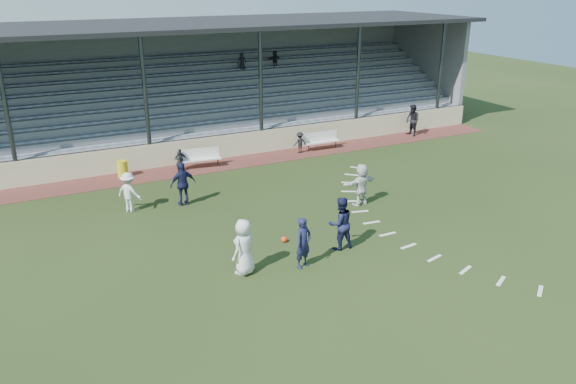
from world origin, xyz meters
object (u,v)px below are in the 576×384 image
Objects in this scene: player_navy_lead at (303,243)px; official at (413,120)px; player_white_lead at (244,247)px; bench_left at (200,156)px; bench_right at (321,139)px; football at (284,239)px; trash_bin at (123,169)px.

official is at bearing 19.76° from player_navy_lead.
bench_left is at bearing -131.46° from player_white_lead.
bench_left is 6.94m from bench_right.
player_navy_lead reaches higher than bench_left.
football is 2.69m from player_white_lead.
official is (16.87, -0.17, 0.53)m from trash_bin.
football is 2.06m from player_navy_lead.
player_white_lead is (-9.06, -10.91, 0.34)m from bench_right.
bench_left is 3.72m from trash_bin.
official is at bearing -0.59° from trash_bin.
football is 0.12× the size of official.
player_navy_lead is at bearing -52.24° from official.
player_white_lead reaches higher than bench_left.
player_navy_lead is (3.47, -11.58, 0.45)m from trash_bin.
football is 16.25m from official.
trash_bin is 12.10m from player_navy_lead.
official reaches higher than football.
trash_bin is at bearing -112.27° from player_white_lead.
bench_left is 13.17m from official.
bench_left reaches higher than football.
bench_right is at bearing 8.29° from bench_left.
player_navy_lead is (1.87, -0.46, -0.07)m from player_white_lead.
trash_bin is 0.42× the size of player_white_lead.
trash_bin is (-3.71, 0.27, -0.17)m from bench_left.
bench_left is 1.01× the size of bench_right.
trash_bin is (-10.65, 0.20, -0.17)m from bench_right.
bench_right is 2.56× the size of trash_bin.
official is (6.22, 0.03, 0.36)m from bench_right.
player_navy_lead is at bearing -73.33° from trash_bin.
trash_bin is at bearing 86.02° from player_navy_lead.
player_white_lead is at bearing -93.34° from bench_left.
official is (13.40, 11.41, 0.09)m from player_navy_lead.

